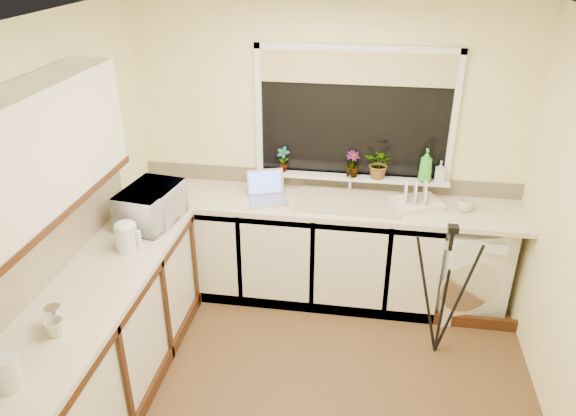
{
  "coord_description": "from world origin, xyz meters",
  "views": [
    {
      "loc": [
        0.34,
        -2.8,
        2.87
      ],
      "look_at": [
        -0.19,
        0.55,
        1.15
      ],
      "focal_mm": 34.3,
      "sensor_mm": 36.0,
      "label": 1
    }
  ],
  "objects_px": {
    "plant_c": "(352,164)",
    "steel_jar": "(54,316)",
    "soap_bottle_clear": "(440,171)",
    "cup_left": "(54,328)",
    "washing_machine": "(464,265)",
    "glass_jug": "(8,373)",
    "kettle": "(127,238)",
    "plant_d": "(380,164)",
    "cup_back": "(464,205)",
    "tripod": "(443,292)",
    "microwave": "(151,206)",
    "plant_a": "(283,159)",
    "dish_rack": "(416,204)",
    "laptop": "(267,192)",
    "soap_bottle_green": "(426,165)"
  },
  "relations": [
    {
      "from": "microwave",
      "to": "soap_bottle_clear",
      "type": "bearing_deg",
      "value": -61.94
    },
    {
      "from": "plant_a",
      "to": "soap_bottle_clear",
      "type": "bearing_deg",
      "value": -0.05
    },
    {
      "from": "plant_c",
      "to": "microwave",
      "type": "bearing_deg",
      "value": -152.23
    },
    {
      "from": "washing_machine",
      "to": "tripod",
      "type": "distance_m",
      "value": 0.7
    },
    {
      "from": "plant_a",
      "to": "plant_c",
      "type": "xyz_separation_m",
      "value": [
        0.58,
        -0.01,
        -0.0
      ]
    },
    {
      "from": "plant_a",
      "to": "plant_c",
      "type": "height_order",
      "value": "same"
    },
    {
      "from": "glass_jug",
      "to": "plant_c",
      "type": "distance_m",
      "value": 2.89
    },
    {
      "from": "glass_jug",
      "to": "soap_bottle_clear",
      "type": "relative_size",
      "value": 1.04
    },
    {
      "from": "steel_jar",
      "to": "microwave",
      "type": "bearing_deg",
      "value": 86.07
    },
    {
      "from": "microwave",
      "to": "dish_rack",
      "type": "bearing_deg",
      "value": -65.61
    },
    {
      "from": "washing_machine",
      "to": "glass_jug",
      "type": "relative_size",
      "value": 4.48
    },
    {
      "from": "laptop",
      "to": "steel_jar",
      "type": "relative_size",
      "value": 3.15
    },
    {
      "from": "soap_bottle_clear",
      "to": "cup_left",
      "type": "xyz_separation_m",
      "value": [
        -2.19,
        -2.09,
        -0.19
      ]
    },
    {
      "from": "tripod",
      "to": "cup_left",
      "type": "bearing_deg",
      "value": -173.78
    },
    {
      "from": "microwave",
      "to": "cup_back",
      "type": "relative_size",
      "value": 4.02
    },
    {
      "from": "laptop",
      "to": "soap_bottle_green",
      "type": "height_order",
      "value": "soap_bottle_green"
    },
    {
      "from": "kettle",
      "to": "plant_d",
      "type": "height_order",
      "value": "plant_d"
    },
    {
      "from": "washing_machine",
      "to": "soap_bottle_green",
      "type": "relative_size",
      "value": 2.86
    },
    {
      "from": "plant_a",
      "to": "plant_c",
      "type": "relative_size",
      "value": 1.0
    },
    {
      "from": "microwave",
      "to": "cup_left",
      "type": "xyz_separation_m",
      "value": [
        -0.04,
        -1.32,
        -0.09
      ]
    },
    {
      "from": "glass_jug",
      "to": "plant_d",
      "type": "distance_m",
      "value": 3.01
    },
    {
      "from": "dish_rack",
      "to": "plant_d",
      "type": "xyz_separation_m",
      "value": [
        -0.3,
        0.19,
        0.25
      ]
    },
    {
      "from": "dish_rack",
      "to": "microwave",
      "type": "distance_m",
      "value": 2.06
    },
    {
      "from": "steel_jar",
      "to": "soap_bottle_green",
      "type": "bearing_deg",
      "value": 43.15
    },
    {
      "from": "washing_machine",
      "to": "cup_back",
      "type": "xyz_separation_m",
      "value": [
        -0.08,
        -0.02,
        0.55
      ]
    },
    {
      "from": "plant_c",
      "to": "cup_back",
      "type": "height_order",
      "value": "plant_c"
    },
    {
      "from": "dish_rack",
      "to": "glass_jug",
      "type": "relative_size",
      "value": 2.09
    },
    {
      "from": "steel_jar",
      "to": "washing_machine",
      "type": "bearing_deg",
      "value": 35.94
    },
    {
      "from": "soap_bottle_green",
      "to": "plant_d",
      "type": "bearing_deg",
      "value": 177.94
    },
    {
      "from": "cup_back",
      "to": "plant_c",
      "type": "bearing_deg",
      "value": 167.06
    },
    {
      "from": "kettle",
      "to": "soap_bottle_clear",
      "type": "height_order",
      "value": "soap_bottle_clear"
    },
    {
      "from": "soap_bottle_clear",
      "to": "tripod",
      "type": "bearing_deg",
      "value": -88.44
    },
    {
      "from": "microwave",
      "to": "plant_d",
      "type": "xyz_separation_m",
      "value": [
        1.67,
        0.76,
        0.14
      ]
    },
    {
      "from": "plant_c",
      "to": "steel_jar",
      "type": "bearing_deg",
      "value": -127.47
    },
    {
      "from": "soap_bottle_green",
      "to": "kettle",
      "type": "bearing_deg",
      "value": -150.56
    },
    {
      "from": "kettle",
      "to": "cup_left",
      "type": "distance_m",
      "value": 0.91
    },
    {
      "from": "laptop",
      "to": "plant_c",
      "type": "relative_size",
      "value": 1.8
    },
    {
      "from": "plant_d",
      "to": "cup_back",
      "type": "distance_m",
      "value": 0.74
    },
    {
      "from": "washing_machine",
      "to": "cup_left",
      "type": "relative_size",
      "value": 7.52
    },
    {
      "from": "plant_a",
      "to": "glass_jug",
      "type": "bearing_deg",
      "value": -110.42
    },
    {
      "from": "dish_rack",
      "to": "glass_jug",
      "type": "distance_m",
      "value": 3.04
    },
    {
      "from": "glass_jug",
      "to": "microwave",
      "type": "distance_m",
      "value": 1.7
    },
    {
      "from": "laptop",
      "to": "cup_back",
      "type": "relative_size",
      "value": 3.03
    },
    {
      "from": "plant_d",
      "to": "cup_left",
      "type": "bearing_deg",
      "value": -129.48
    },
    {
      "from": "microwave",
      "to": "plant_a",
      "type": "distance_m",
      "value": 1.17
    },
    {
      "from": "laptop",
      "to": "cup_left",
      "type": "distance_m",
      "value": 2.03
    },
    {
      "from": "tripod",
      "to": "microwave",
      "type": "distance_m",
      "value": 2.23
    },
    {
      "from": "kettle",
      "to": "laptop",
      "type": "bearing_deg",
      "value": 50.32
    },
    {
      "from": "dish_rack",
      "to": "steel_jar",
      "type": "bearing_deg",
      "value": -161.92
    },
    {
      "from": "dish_rack",
      "to": "plant_a",
      "type": "bearing_deg",
      "value": 146.26
    }
  ]
}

